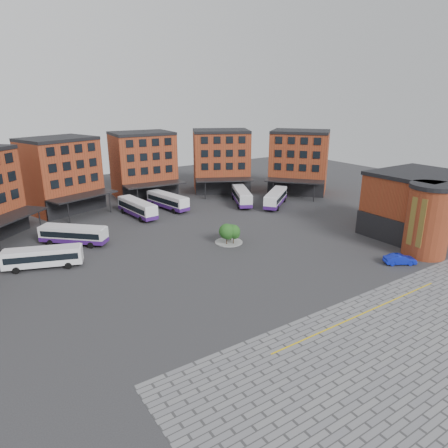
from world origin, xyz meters
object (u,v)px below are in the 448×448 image
tree_island (230,232)px  bus_d (168,201)px  bus_a (43,256)px  bus_b (73,235)px  bus_c (137,208)px  bus_f (276,198)px  blue_car (400,259)px  bus_e (242,196)px

tree_island → bus_d: (0.70, 23.81, -0.15)m
bus_a → bus_b: bus_b is taller
bus_b → bus_c: bearing=-14.9°
bus_b → bus_f: 41.43m
bus_a → bus_f: bearing=-61.6°
blue_car → bus_b: bearing=77.7°
bus_b → bus_f: (41.43, 0.06, 0.11)m
blue_car → bus_f: bearing=20.6°
bus_c → bus_f: (27.37, -8.72, 0.00)m
bus_c → bus_d: (7.29, 1.77, -0.02)m
bus_d → bus_f: bus_f is taller
blue_car → tree_island: bearing=67.8°
tree_island → bus_b: 24.55m
bus_c → bus_f: bus_f is taller
bus_a → bus_d: bearing=-37.1°
tree_island → bus_e: bearing=49.8°
tree_island → bus_a: bearing=166.7°
bus_f → bus_a: bearing=-118.8°
tree_island → bus_f: tree_island is taller
bus_a → bus_c: bus_c is taller
bus_d → blue_car: size_ratio=2.67×
bus_e → bus_f: bus_e is taller
bus_e → bus_f: 7.29m
bus_b → blue_car: bus_b is taller
bus_b → bus_e: bearing=-38.6°
bus_f → bus_c: bearing=-145.0°
bus_f → blue_car: (-5.68, -33.03, -1.03)m
tree_island → bus_f: bearing=32.7°
bus_b → blue_car: size_ratio=2.19×
bus_a → bus_d: bus_d is taller
bus_f → bus_e: bearing=-173.3°
bus_a → blue_car: bus_a is taller
bus_d → bus_e: (15.00, -5.24, 0.04)m
bus_a → blue_car: bearing=-102.1°
bus_b → bus_c: 16.57m
tree_island → bus_a: tree_island is taller
bus_d → blue_car: (14.40, -43.51, -1.00)m
bus_b → bus_d: (21.35, 10.54, 0.09)m
tree_island → blue_car: bearing=-52.5°
bus_d → bus_b: bearing=-164.3°
tree_island → bus_c: (-6.59, 22.04, -0.13)m
bus_c → tree_island: bearing=-79.5°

